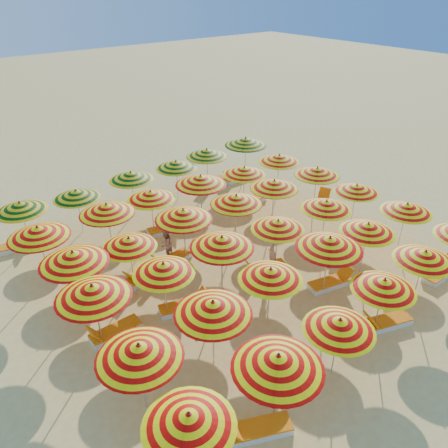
{
  "coord_description": "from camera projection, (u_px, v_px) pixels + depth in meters",
  "views": [
    {
      "loc": [
        -9.56,
        -11.52,
        10.41
      ],
      "look_at": [
        0.0,
        0.5,
        1.6
      ],
      "focal_mm": 35.0,
      "sensor_mm": 36.0,
      "label": 1
    }
  ],
  "objects": [
    {
      "name": "umbrella_16",
      "position": [
        326.0,
        205.0,
        18.34
      ],
      "size": [
        2.64,
        2.64,
        2.25
      ],
      "color": "silver",
      "rests_on": "ground"
    },
    {
      "name": "umbrella_11",
      "position": [
        407.0,
        208.0,
        18.12
      ],
      "size": [
        2.81,
        2.81,
        2.25
      ],
      "color": "silver",
      "rests_on": "ground"
    },
    {
      "name": "umbrella_23",
      "position": [
        317.0,
        172.0,
        21.22
      ],
      "size": [
        2.76,
        2.76,
        2.35
      ],
      "color": "silver",
      "rests_on": "ground"
    },
    {
      "name": "umbrella_4",
      "position": [
        425.0,
        256.0,
        15.04
      ],
      "size": [
        2.71,
        2.71,
        2.24
      ],
      "color": "silver",
      "rests_on": "ground"
    },
    {
      "name": "umbrella_25",
      "position": [
        107.0,
        209.0,
        17.7
      ],
      "size": [
        3.0,
        3.0,
        2.42
      ],
      "color": "silver",
      "rests_on": "ground"
    },
    {
      "name": "umbrella_20",
      "position": [
        183.0,
        214.0,
        17.24
      ],
      "size": [
        2.84,
        2.84,
        2.45
      ],
      "color": "silver",
      "rests_on": "ground"
    },
    {
      "name": "lounger_6",
      "position": [
        265.0,
        269.0,
        17.49
      ],
      "size": [
        1.82,
        1.01,
        0.69
      ],
      "rotation": [
        0.0,
        0.0,
        2.88
      ],
      "color": "white",
      "rests_on": "ground"
    },
    {
      "name": "lounger_1",
      "position": [
        386.0,
        322.0,
        14.81
      ],
      "size": [
        1.83,
        1.11,
        0.69
      ],
      "rotation": [
        0.0,
        0.0,
        2.81
      ],
      "color": "white",
      "rests_on": "ground"
    },
    {
      "name": "umbrella_3",
      "position": [
        384.0,
        285.0,
        13.73
      ],
      "size": [
        2.69,
        2.69,
        2.18
      ],
      "color": "silver",
      "rests_on": "ground"
    },
    {
      "name": "umbrella_13",
      "position": [
        164.0,
        268.0,
        14.41
      ],
      "size": [
        2.48,
        2.48,
        2.24
      ],
      "color": "silver",
      "rests_on": "ground"
    },
    {
      "name": "lounger_0",
      "position": [
        258.0,
        429.0,
        11.32
      ],
      "size": [
        1.82,
        1.25,
        0.69
      ],
      "rotation": [
        0.0,
        0.0,
        2.71
      ],
      "color": "white",
      "rests_on": "ground"
    },
    {
      "name": "lounger_12",
      "position": [
        251.0,
        201.0,
        22.69
      ],
      "size": [
        1.78,
        0.75,
        0.69
      ],
      "rotation": [
        0.0,
        0.0,
        3.24
      ],
      "color": "white",
      "rests_on": "ground"
    },
    {
      "name": "lounger_5",
      "position": [
        184.0,
        306.0,
        15.5
      ],
      "size": [
        1.83,
        1.08,
        0.69
      ],
      "rotation": [
        0.0,
        0.0,
        -0.31
      ],
      "color": "white",
      "rests_on": "ground"
    },
    {
      "name": "lounger_15",
      "position": [
        237.0,
        178.0,
        25.26
      ],
      "size": [
        1.74,
        0.61,
        0.69
      ],
      "rotation": [
        0.0,
        0.0,
        3.13
      ],
      "color": "white",
      "rests_on": "ground"
    },
    {
      "name": "umbrella_24",
      "position": [
        38.0,
        232.0,
        16.11
      ],
      "size": [
        2.8,
        2.8,
        2.43
      ],
      "color": "silver",
      "rests_on": "ground"
    },
    {
      "name": "lounger_13",
      "position": [
        17.0,
        246.0,
        18.96
      ],
      "size": [
        1.8,
        0.81,
        0.69
      ],
      "rotation": [
        0.0,
        0.0,
        -0.14
      ],
      "color": "white",
      "rests_on": "ground"
    },
    {
      "name": "umbrella_14",
      "position": [
        222.0,
        242.0,
        15.45
      ],
      "size": [
        3.0,
        3.0,
        2.46
      ],
      "color": "silver",
      "rests_on": "ground"
    },
    {
      "name": "umbrella_34",
      "position": [
        207.0,
        153.0,
        23.41
      ],
      "size": [
        2.76,
        2.76,
        2.36
      ],
      "color": "silver",
      "rests_on": "ground"
    },
    {
      "name": "lounger_9",
      "position": [
        172.0,
        260.0,
        18.01
      ],
      "size": [
        1.8,
        0.82,
        0.69
      ],
      "rotation": [
        0.0,
        0.0,
        3.28
      ],
      "color": "white",
      "rests_on": "ground"
    },
    {
      "name": "umbrella_21",
      "position": [
        236.0,
        200.0,
        18.52
      ],
      "size": [
        2.58,
        2.58,
        2.37
      ],
      "color": "silver",
      "rests_on": "ground"
    },
    {
      "name": "ground",
      "position": [
        231.0,
        262.0,
        18.16
      ],
      "size": [
        120.0,
        120.0,
        0.0
      ],
      "primitive_type": "plane",
      "color": "#ECC869",
      "rests_on": "ground"
    },
    {
      "name": "umbrella_18",
      "position": [
        73.0,
        257.0,
        14.58
      ],
      "size": [
        2.6,
        2.6,
        2.48
      ],
      "color": "silver",
      "rests_on": "ground"
    },
    {
      "name": "umbrella_33",
      "position": [
        176.0,
        165.0,
        22.23
      ],
      "size": [
        2.13,
        2.13,
        2.25
      ],
      "color": "silver",
      "rests_on": "ground"
    },
    {
      "name": "lounger_10",
      "position": [
        320.0,
        203.0,
        22.54
      ],
      "size": [
        1.82,
        1.19,
        0.69
      ],
      "rotation": [
        0.0,
        0.0,
        0.38
      ],
      "color": "white",
      "rests_on": "ground"
    },
    {
      "name": "beachgoer_b",
      "position": [
        166.0,
        244.0,
        18.13
      ],
      "size": [
        0.82,
        0.76,
        1.34
      ],
      "primitive_type": "imported",
      "rotation": [
        0.0,
        0.0,
        3.63
      ],
      "color": "tan",
      "rests_on": "ground"
    },
    {
      "name": "umbrella_7",
      "position": [
        213.0,
        308.0,
        12.44
      ],
      "size": [
        2.81,
        2.81,
        2.44
      ],
      "color": "silver",
      "rests_on": "ground"
    },
    {
      "name": "umbrella_2",
      "position": [
        339.0,
        325.0,
        12.15
      ],
      "size": [
        2.61,
        2.61,
        2.19
      ],
      "color": "silver",
      "rests_on": "ground"
    },
    {
      "name": "umbrella_32",
      "position": [
        131.0,
        176.0,
        20.93
      ],
      "size": [
        2.45,
        2.45,
        2.28
      ],
      "color": "silver",
      "rests_on": "ground"
    },
    {
      "name": "lounger_2",
      "position": [
        441.0,
        273.0,
        17.21
      ],
      "size": [
        1.75,
        0.63,
        0.69
      ],
      "rotation": [
        0.0,
        0.0,
        -0.03
      ],
      "color": "white",
      "rests_on": "ground"
    },
    {
      "name": "umbrella_26",
      "position": [
        151.0,
        195.0,
        19.1
      ],
      "size": [
        2.8,
        2.8,
        2.27
      ],
      "color": "silver",
      "rests_on": "ground"
    },
    {
      "name": "lounger_8",
      "position": [
        144.0,
        275.0,
        17.12
      ],
      "size": [
        1.82,
        1.02,
        0.69
      ],
      "rotation": [
        0.0,
        0.0,
        3.41
      ],
      "color": "white",
      "rests_on": "ground"
    },
    {
      "name": "umbrella_22",
      "position": [
        274.0,
        185.0,
        19.9
      ],
      "size": [
        2.93,
        2.93,
        2.35
      ],
      "color": "silver",
      "rests_on": "ground"
    },
    {
      "name": "umbrella_31",
      "position": [
        76.0,
        194.0,
        19.36
      ],
      "size": [
        2.37,
        2.37,
        2.18
      ],
      "color": "silver",
      "rests_on": "ground"
    },
    {
      "name": "umbrella_19",
      "position": [
        129.0,
        242.0,
        15.91
      ],
      "size": [
        2.58,
        2.58,
        2.18
      ],
      "color": "silver",
      "rests_on": "ground"
    },
    {
      "name": "umbrella_15",
      "position": [
        278.0,
        225.0,
        16.93
      ],
      "size": [
        2.72,
        2.72,
        2.23
      ],
      "color": "silver",
      "rests_on": "ground"
    },
    {
      "name": "umbrella_6",
      "position": [
        139.0,
        351.0,
        11.02
      ],
      "size": [
        2.87,
        2.87,
        2.43
      ],
      "color": "silver",
      "rests_on": "ground"
    },
    {
      "name": "umbrella_35",
      "position": [
        246.0,
        142.0,
        24.56
      ],
      "size": [
        2.91,
        2.91,
        2.52
      ],
      "color": "silver",
      "rests_on": "ground"
    },
    {
      "name": "lounger_7",
      "position": [
        98.0,
        301.0,
        15.75
      ],
      "size": [
        1.79,
        0.78,
        0.69
      ],
      "rotation": [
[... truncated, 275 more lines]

